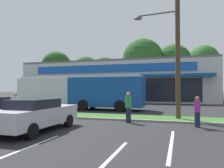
{
  "coord_description": "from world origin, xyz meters",
  "views": [
    {
      "loc": [
        7.06,
        -0.33,
        1.97
      ],
      "look_at": [
        1.34,
        18.1,
        2.42
      ],
      "focal_mm": 34.75,
      "sensor_mm": 36.0,
      "label": 1
    }
  ],
  "objects_px": {
    "utility_pole": "(175,39)",
    "pedestrian_far": "(128,107)",
    "car_1": "(36,114)",
    "pedestrian_near_bench": "(15,106)",
    "pedestrian_by_pole": "(197,112)",
    "city_bus": "(79,91)"
  },
  "relations": [
    {
      "from": "pedestrian_by_pole",
      "to": "city_bus",
      "type": "bearing_deg",
      "value": -137.44
    },
    {
      "from": "pedestrian_near_bench",
      "to": "car_1",
      "type": "bearing_deg",
      "value": 133.29
    },
    {
      "from": "city_bus",
      "to": "pedestrian_near_bench",
      "type": "relative_size",
      "value": 7.47
    },
    {
      "from": "car_1",
      "to": "pedestrian_far",
      "type": "height_order",
      "value": "pedestrian_far"
    },
    {
      "from": "car_1",
      "to": "pedestrian_far",
      "type": "relative_size",
      "value": 2.66
    },
    {
      "from": "pedestrian_near_bench",
      "to": "utility_pole",
      "type": "bearing_deg",
      "value": -173.66
    },
    {
      "from": "utility_pole",
      "to": "city_bus",
      "type": "relative_size",
      "value": 0.76
    },
    {
      "from": "pedestrian_far",
      "to": "car_1",
      "type": "bearing_deg",
      "value": -31.05
    },
    {
      "from": "utility_pole",
      "to": "city_bus",
      "type": "distance_m",
      "value": 11.05
    },
    {
      "from": "utility_pole",
      "to": "car_1",
      "type": "distance_m",
      "value": 9.47
    },
    {
      "from": "utility_pole",
      "to": "pedestrian_by_pole",
      "type": "relative_size",
      "value": 6.04
    },
    {
      "from": "pedestrian_far",
      "to": "city_bus",
      "type": "bearing_deg",
      "value": -125.07
    },
    {
      "from": "city_bus",
      "to": "car_1",
      "type": "distance_m",
      "value": 11.26
    },
    {
      "from": "city_bus",
      "to": "car_1",
      "type": "bearing_deg",
      "value": 105.17
    },
    {
      "from": "car_1",
      "to": "pedestrian_by_pole",
      "type": "distance_m",
      "value": 8.02
    },
    {
      "from": "car_1",
      "to": "pedestrian_near_bench",
      "type": "distance_m",
      "value": 4.89
    },
    {
      "from": "utility_pole",
      "to": "pedestrian_far",
      "type": "relative_size",
      "value": 5.4
    },
    {
      "from": "utility_pole",
      "to": "car_1",
      "type": "height_order",
      "value": "utility_pole"
    },
    {
      "from": "utility_pole",
      "to": "pedestrian_far",
      "type": "xyz_separation_m",
      "value": [
        -2.64,
        -1.88,
        -4.27
      ]
    },
    {
      "from": "car_1",
      "to": "pedestrian_by_pole",
      "type": "bearing_deg",
      "value": -65.15
    },
    {
      "from": "utility_pole",
      "to": "pedestrian_near_bench",
      "type": "relative_size",
      "value": 5.66
    },
    {
      "from": "utility_pole",
      "to": "pedestrian_far",
      "type": "height_order",
      "value": "utility_pole"
    }
  ]
}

